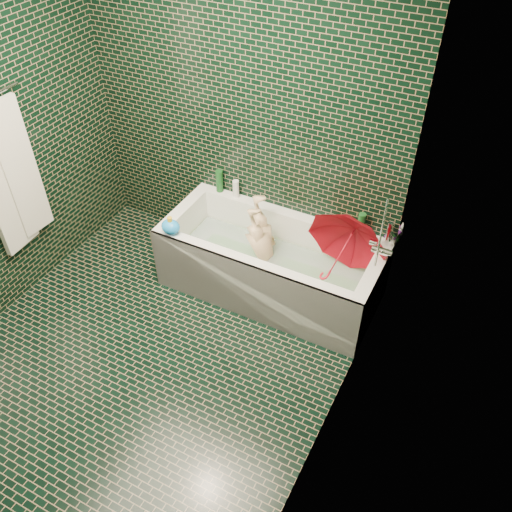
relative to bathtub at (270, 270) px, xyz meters
The scene contains 19 objects.
floor 1.12m from the bathtub, 114.07° to the right, with size 2.80×2.80×0.00m, color black.
wall_back 1.20m from the bathtub, 138.90° to the left, with size 2.80×2.80×0.00m, color black.
wall_right 1.68m from the bathtub, 49.85° to the right, with size 2.80×2.80×0.00m, color black.
bathtub is the anchor object (origin of this frame).
bath_mat 0.06m from the bathtub, 90.00° to the left, with size 1.35×0.47×0.01m, color green.
water 0.09m from the bathtub, 90.00° to the left, with size 1.48×0.53×0.00m, color silver.
towel 2.03m from the bathtub, 155.50° to the right, with size 0.08×0.44×1.12m.
faucet 0.99m from the bathtub, ahead, with size 0.18×0.19×0.55m.
child 0.14m from the bathtub, 140.80° to the left, with size 0.34×0.23×0.95m, color #DFB88B.
umbrella 0.65m from the bathtub, ahead, with size 0.59×0.59×0.52m, color red.
soap_bottle_a 0.92m from the bathtub, 21.47° to the left, with size 0.10×0.10×0.26m, color white.
soap_bottle_b 0.94m from the bathtub, 24.07° to the left, with size 0.08×0.09×0.19m, color #521C6B.
soap_bottle_c 0.94m from the bathtub, 24.35° to the left, with size 0.12×0.12×0.15m, color #154B1C.
bottle_right_tall 0.80m from the bathtub, 30.02° to the left, with size 0.06×0.06×0.20m, color #154B1C.
bottle_right_pump 0.97m from the bathtub, 22.57° to the left, with size 0.05×0.05×0.20m, color silver.
bottle_left_tall 0.86m from the bathtub, 151.12° to the left, with size 0.06×0.06×0.19m, color #154B1C.
bottle_left_short 0.73m from the bathtub, 144.57° to the left, with size 0.05×0.05×0.15m, color white.
rubber_duck 0.70m from the bathtub, 37.13° to the left, with size 0.11×0.08×0.09m.
bath_toy 0.86m from the bathtub, 156.64° to the right, with size 0.18×0.16×0.14m.
Camera 1 is at (1.79, -1.83, 3.13)m, focal length 38.00 mm.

